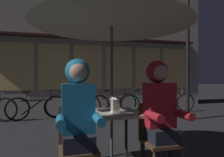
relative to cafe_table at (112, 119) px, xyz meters
The scene contains 15 objects.
cafe_table is the anchor object (origin of this frame).
patio_umbrella 1.42m from the cafe_table, ahead, with size 2.10×2.10×2.31m.
lantern 0.24m from the cafe_table, 71.08° to the right, with size 0.11×0.11×0.23m.
chair_left 0.62m from the cafe_table, 142.45° to the right, with size 0.40×0.40×0.87m.
chair_right 0.62m from the cafe_table, 37.55° to the right, with size 0.40×0.40×0.87m.
person_left_hooded 0.67m from the cafe_table, 138.43° to the right, with size 0.45×0.56×1.40m.
person_right_hooded 0.67m from the cafe_table, 41.57° to the right, with size 0.45×0.56×1.40m.
shopfront_building 5.94m from the cafe_table, 85.59° to the left, with size 10.00×0.93×6.20m.
street_lamp 4.23m from the cafe_table, 39.22° to the left, with size 0.32×0.32×3.88m.
bicycle_second 3.75m from the cafe_table, 110.09° to the left, with size 1.65×0.42×0.84m.
bicycle_third 3.59m from the cafe_table, 94.05° to the left, with size 1.68×0.21×0.84m.
bicycle_fourth 3.78m from the cafe_table, 73.84° to the left, with size 1.66×0.34×0.84m.
bicycle_fifth 4.08m from the cafe_table, 59.35° to the left, with size 1.68×0.15×0.84m.
bicycle_furthest 4.72m from the cafe_table, 48.93° to the left, with size 1.67×0.29×0.84m.
book 0.16m from the cafe_table, 120.78° to the left, with size 0.20×0.14×0.02m, color black.
Camera 1 is at (-0.68, -2.53, 1.19)m, focal length 31.79 mm.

